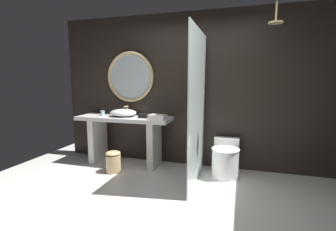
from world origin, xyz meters
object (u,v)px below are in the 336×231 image
Objects in this scene: tissue_box at (144,116)px; folded_hand_towel at (158,117)px; vessel_sink at (123,113)px; toilet at (225,159)px; rain_shower_head at (276,21)px; waste_bin at (113,161)px; tumbler_cup at (103,113)px; round_wall_mirror at (130,77)px.

tissue_box is 0.57× the size of folded_hand_towel.
toilet is (1.77, -0.07, -0.65)m from vessel_sink.
vessel_sink is at bearing 177.79° from toilet.
rain_shower_head reaches higher than waste_bin.
tumbler_cup is 0.16× the size of toilet.
rain_shower_head reaches higher than tissue_box.
toilet is 1.65× the size of waste_bin.
tissue_box is (0.40, -0.04, -0.03)m from vessel_sink.
vessel_sink is 1.74× the size of folded_hand_towel.
waste_bin is at bearing -168.15° from toilet.
vessel_sink is 0.40m from tumbler_cup.
tumbler_cup reaches higher than toilet.
rain_shower_head is at bearing -11.02° from round_wall_mirror.
rain_shower_head is 3.13m from waste_bin.
vessel_sink is at bearing 175.21° from rain_shower_head.
tumbler_cup is at bearing 178.56° from toilet.
vessel_sink is 3.03× the size of tissue_box.
rain_shower_head is at bearing -4.79° from vessel_sink.
round_wall_mirror is (-0.37, 0.30, 0.65)m from tissue_box.
vessel_sink reaches higher than folded_hand_towel.
vessel_sink reaches higher than toilet.
folded_hand_towel is at bearing -173.81° from toilet.
tumbler_cup is 0.93m from waste_bin.
toilet is at bearing -2.21° from vessel_sink.
toilet is (1.74, -0.32, -1.27)m from round_wall_mirror.
round_wall_mirror is at bearing 32.24° from tumbler_cup.
round_wall_mirror is 3.21× the size of rain_shower_head.
toilet is at bearing -1.08° from tissue_box.
waste_bin is (-0.00, -0.69, -1.36)m from round_wall_mirror.
tissue_box is 0.44× the size of waste_bin.
rain_shower_head is (2.75, -0.18, 1.36)m from tumbler_cup.
tissue_box is 0.27× the size of toilet.
waste_bin is at bearing -159.69° from folded_hand_towel.
waste_bin is 1.02m from folded_hand_towel.
tissue_box is 0.81m from round_wall_mirror.
round_wall_mirror reaches higher than toilet.
tumbler_cup is at bearing 171.19° from folded_hand_towel.
rain_shower_head is (2.33, -0.45, 0.72)m from round_wall_mirror.
round_wall_mirror is at bearing 84.47° from vessel_sink.
rain_shower_head is at bearing 5.81° from waste_bin.
toilet is (-0.59, 0.13, -1.99)m from rain_shower_head.
tumbler_cup reaches higher than tissue_box.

